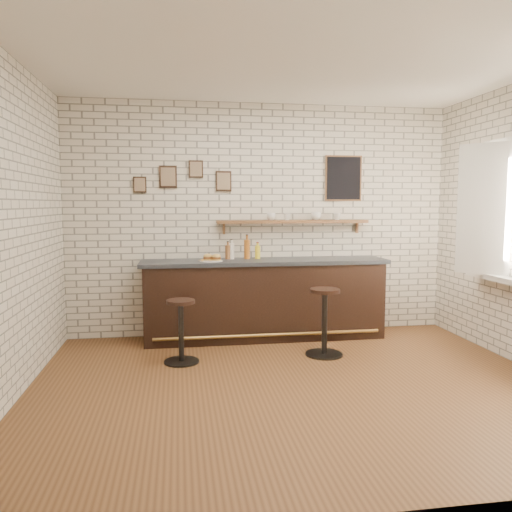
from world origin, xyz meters
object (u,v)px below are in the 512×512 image
at_px(shelf_cup_b, 287,217).
at_px(shelf_cup_c, 316,216).
at_px(bitters_bottle_brown, 228,252).
at_px(bar_stool_left, 181,329).
at_px(shelf_cup_a, 271,217).
at_px(shelf_cup_d, 337,216).
at_px(bitters_bottle_white, 232,251).
at_px(bitters_bottle_amber, 247,249).
at_px(sandwich_plate, 211,261).
at_px(bar_counter, 265,299).
at_px(ciabatta_sandwich, 212,257).
at_px(bar_stool_right, 325,320).
at_px(condiment_bottle_yellow, 258,252).

distance_m(shelf_cup_b, shelf_cup_c, 0.39).
relative_size(bitters_bottle_brown, bar_stool_left, 0.33).
distance_m(bitters_bottle_brown, shelf_cup_a, 0.73).
bearing_deg(shelf_cup_d, bar_stool_left, -155.62).
height_order(bitters_bottle_brown, bitters_bottle_white, bitters_bottle_white).
bearing_deg(shelf_cup_b, bitters_bottle_white, 112.92).
relative_size(bitters_bottle_amber, bar_stool_left, 0.45).
bearing_deg(bar_stool_left, sandwich_plate, 63.71).
distance_m(bar_counter, bar_stool_left, 1.36).
bearing_deg(bar_counter, shelf_cup_d, 11.28).
distance_m(ciabatta_sandwich, bitters_bottle_brown, 0.30).
relative_size(bitters_bottle_amber, shelf_cup_b, 3.44).
xyz_separation_m(ciabatta_sandwich, shelf_cup_a, (0.79, 0.27, 0.49)).
xyz_separation_m(bar_counter, bar_stool_left, (-1.06, -0.85, -0.14)).
bearing_deg(sandwich_plate, shelf_cup_b, 15.18).
height_order(bar_stool_left, shelf_cup_d, shelf_cup_d).
bearing_deg(shelf_cup_a, bitters_bottle_brown, 152.46).
relative_size(sandwich_plate, shelf_cup_a, 2.39).
xyz_separation_m(sandwich_plate, bar_stool_right, (1.22, -0.76, -0.61)).
height_order(bitters_bottle_white, condiment_bottle_yellow, bitters_bottle_white).
distance_m(bar_stool_left, shelf_cup_a, 1.97).
bearing_deg(bitters_bottle_white, bitters_bottle_brown, -180.00).
distance_m(bitters_bottle_white, condiment_bottle_yellow, 0.34).
bearing_deg(ciabatta_sandwich, sandwich_plate, 180.00).
bearing_deg(shelf_cup_a, sandwich_plate, 163.96).
distance_m(bitters_bottle_brown, shelf_cup_b, 0.90).
height_order(bar_counter, bar_stool_right, bar_counter).
xyz_separation_m(sandwich_plate, condiment_bottle_yellow, (0.61, 0.20, 0.08)).
xyz_separation_m(bitters_bottle_white, shelf_cup_d, (1.41, 0.07, 0.43)).
height_order(bar_counter, shelf_cup_a, shelf_cup_a).
distance_m(shelf_cup_a, shelf_cup_c, 0.60).
distance_m(bar_stool_left, shelf_cup_b, 2.10).
xyz_separation_m(sandwich_plate, shelf_cup_c, (1.40, 0.27, 0.54)).
xyz_separation_m(bitters_bottle_white, bar_stool_right, (0.95, -0.95, -0.71)).
height_order(bar_counter, shelf_cup_c, shelf_cup_c).
relative_size(bar_counter, bar_stool_right, 4.06).
xyz_separation_m(bitters_bottle_brown, bitters_bottle_amber, (0.24, 0.00, 0.03)).
bearing_deg(shelf_cup_a, shelf_cup_c, -34.99).
bearing_deg(bitters_bottle_amber, shelf_cup_a, 12.85).
distance_m(bitters_bottle_amber, shelf_cup_a, 0.53).
xyz_separation_m(bitters_bottle_white, shelf_cup_c, (1.13, 0.07, 0.44)).
bearing_deg(bar_counter, shelf_cup_b, 31.20).
height_order(sandwich_plate, bitters_bottle_brown, bitters_bottle_brown).
bearing_deg(bitters_bottle_brown, bitters_bottle_amber, 0.00).
bearing_deg(sandwich_plate, bar_counter, 6.18).
bearing_deg(bitters_bottle_brown, shelf_cup_c, 3.64).
height_order(bar_stool_left, shelf_cup_a, shelf_cup_a).
height_order(bitters_bottle_brown, bitters_bottle_amber, bitters_bottle_amber).
distance_m(sandwich_plate, shelf_cup_d, 1.79).
bearing_deg(condiment_bottle_yellow, sandwich_plate, -161.86).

